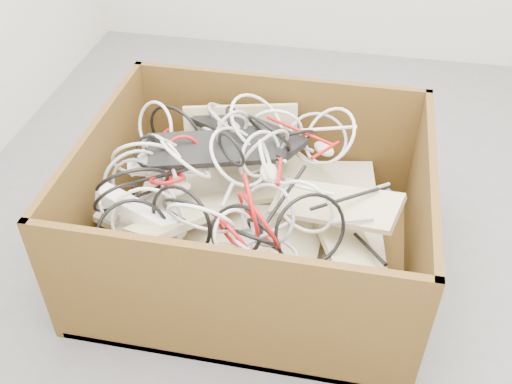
% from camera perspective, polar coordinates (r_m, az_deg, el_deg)
% --- Properties ---
extents(ground, '(3.00, 3.00, 0.00)m').
position_cam_1_polar(ground, '(2.33, 6.58, -3.30)').
color(ground, '#565659').
rests_on(ground, ground).
extents(cardboard_box, '(1.13, 0.94, 0.51)m').
position_cam_1_polar(cardboard_box, '(2.11, -0.52, -3.74)').
color(cardboard_box, '#3F2B0F').
rests_on(cardboard_box, ground).
extents(keyboard_pile, '(1.08, 0.83, 0.33)m').
position_cam_1_polar(keyboard_pile, '(2.03, -0.14, -0.05)').
color(keyboard_pile, '#C7BD8C').
rests_on(keyboard_pile, cardboard_box).
extents(mice_scatter, '(0.56, 0.68, 0.18)m').
position_cam_1_polar(mice_scatter, '(1.94, -0.37, 0.32)').
color(mice_scatter, beige).
rests_on(mice_scatter, keyboard_pile).
extents(power_strip_left, '(0.28, 0.13, 0.11)m').
position_cam_1_polar(power_strip_left, '(2.08, -8.55, 3.24)').
color(power_strip_left, white).
rests_on(power_strip_left, keyboard_pile).
extents(power_strip_right, '(0.32, 0.15, 0.10)m').
position_cam_1_polar(power_strip_right, '(1.92, -11.04, -1.98)').
color(power_strip_right, white).
rests_on(power_strip_right, keyboard_pile).
extents(vga_plug, '(0.06, 0.06, 0.03)m').
position_cam_1_polar(vga_plug, '(1.95, 12.58, -0.48)').
color(vga_plug, '#0E35D4').
rests_on(vga_plug, keyboard_pile).
extents(cable_tangle, '(1.00, 0.83, 0.42)m').
position_cam_1_polar(cable_tangle, '(1.95, -3.76, 1.68)').
color(cable_tangle, black).
rests_on(cable_tangle, keyboard_pile).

